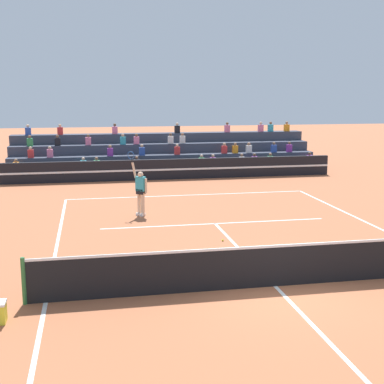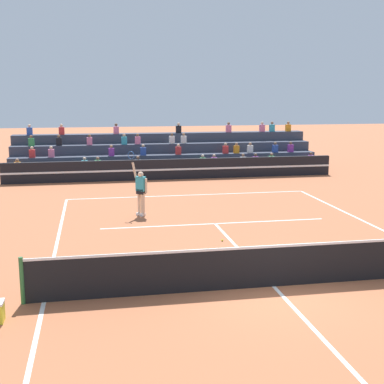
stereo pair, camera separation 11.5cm
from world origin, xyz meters
name	(u,v)px [view 2 (the right image)]	position (x,y,z in m)	size (l,w,h in m)	color
ground_plane	(274,286)	(0.00, 0.00, 0.00)	(120.00, 120.00, 0.00)	#AD603D
court_lines	(274,286)	(0.00, 0.00, 0.00)	(11.10, 23.90, 0.01)	white
tennis_net	(274,265)	(0.00, 0.00, 0.54)	(12.00, 0.10, 1.10)	#2D6B38
sponsor_banner_wall	(173,169)	(0.00, 16.56, 0.55)	(18.00, 0.26, 1.10)	black
bleacher_stand	(165,157)	(0.00, 19.72, 0.84)	(17.83, 3.80, 2.83)	#383D4C
tennis_player	(141,190)	(-2.52, 8.29, 0.99)	(0.71, 0.64, 2.50)	beige
tennis_ball	(222,240)	(-0.29, 4.14, 0.03)	(0.07, 0.07, 0.07)	#C6DB33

